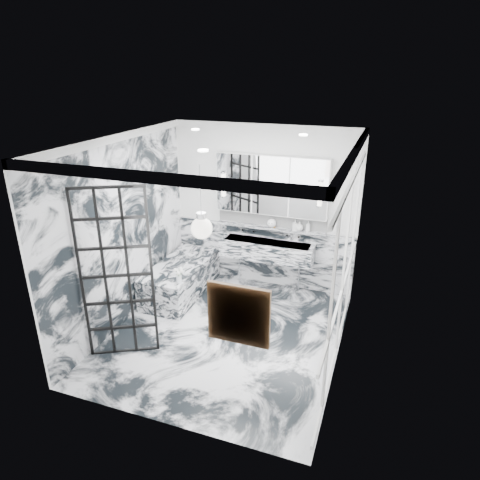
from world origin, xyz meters
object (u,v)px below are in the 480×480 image
at_px(trough_sink, 267,250).
at_px(bathtub, 181,278).
at_px(crittall_door, 117,276).
at_px(mirror_cabinet, 271,185).

height_order(trough_sink, bathtub, trough_sink).
relative_size(crittall_door, mirror_cabinet, 1.22).
height_order(crittall_door, trough_sink, crittall_door).
distance_m(mirror_cabinet, bathtub, 2.20).
xyz_separation_m(trough_sink, bathtub, (-1.33, -0.66, -0.45)).
distance_m(trough_sink, mirror_cabinet, 1.10).
distance_m(crittall_door, bathtub, 1.95).
xyz_separation_m(crittall_door, bathtub, (-0.02, 1.74, -0.89)).
relative_size(crittall_door, trough_sink, 1.45).
relative_size(mirror_cabinet, bathtub, 1.15).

